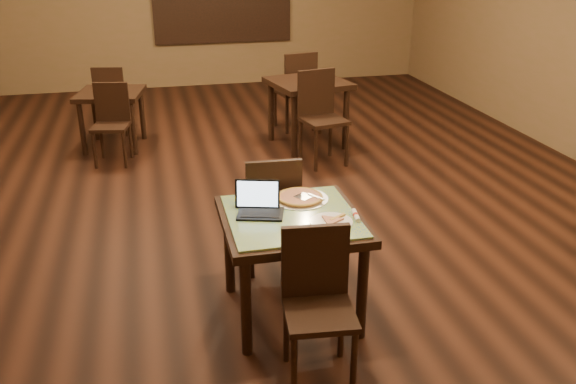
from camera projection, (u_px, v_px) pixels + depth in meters
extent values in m
plane|color=black|center=(243.00, 195.00, 6.27)|extent=(10.00, 10.00, 0.00)
cylinder|color=black|center=(246.00, 306.00, 3.78)|extent=(0.07, 0.07, 0.71)
cylinder|color=black|center=(229.00, 249.00, 4.46)|extent=(0.07, 0.07, 0.71)
cylinder|color=black|center=(362.00, 291.00, 3.94)|extent=(0.07, 0.07, 0.71)
cylinder|color=black|center=(329.00, 238.00, 4.62)|extent=(0.07, 0.07, 0.71)
cube|color=black|center=(292.00, 221.00, 4.05)|extent=(0.92, 0.92, 0.06)
cube|color=#18549E|center=(292.00, 216.00, 4.04)|extent=(0.84, 0.84, 0.02)
cylinder|color=black|center=(294.00, 368.00, 3.45)|extent=(0.04, 0.04, 0.43)
cylinder|color=black|center=(286.00, 332.00, 3.76)|extent=(0.04, 0.04, 0.43)
cylinder|color=black|center=(354.00, 363.00, 3.49)|extent=(0.04, 0.04, 0.43)
cylinder|color=black|center=(341.00, 328.00, 3.80)|extent=(0.04, 0.04, 0.43)
cube|color=black|center=(320.00, 314.00, 3.53)|extent=(0.44, 0.44, 0.04)
cube|color=black|center=(315.00, 261.00, 3.60)|extent=(0.41, 0.08, 0.46)
cylinder|color=black|center=(289.00, 228.00, 5.07)|extent=(0.04, 0.04, 0.45)
cylinder|color=black|center=(297.00, 248.00, 4.74)|extent=(0.04, 0.04, 0.45)
cylinder|color=black|center=(246.00, 231.00, 5.01)|extent=(0.04, 0.04, 0.45)
cylinder|color=black|center=(252.00, 252.00, 4.68)|extent=(0.04, 0.04, 0.45)
cube|color=black|center=(271.00, 212.00, 4.78)|extent=(0.44, 0.44, 0.04)
cube|color=black|center=(274.00, 191.00, 4.51)|extent=(0.42, 0.06, 0.48)
cube|color=black|center=(261.00, 214.00, 4.04)|extent=(0.35, 0.29, 0.01)
cube|color=black|center=(257.00, 194.00, 4.09)|extent=(0.30, 0.13, 0.20)
cube|color=#C9E2FF|center=(257.00, 194.00, 4.09)|extent=(0.27, 0.11, 0.17)
cylinder|color=white|center=(331.00, 222.00, 3.92)|extent=(0.28, 0.28, 0.02)
cylinder|color=silver|center=(300.00, 199.00, 4.27)|extent=(0.40, 0.40, 0.01)
cylinder|color=beige|center=(300.00, 197.00, 4.27)|extent=(0.31, 0.31, 0.02)
torus|color=gold|center=(300.00, 197.00, 4.27)|extent=(0.32, 0.32, 0.02)
cube|color=silver|center=(304.00, 197.00, 4.25)|extent=(0.22, 0.27, 0.01)
cylinder|color=white|center=(356.00, 216.00, 3.99)|extent=(0.05, 0.16, 0.03)
cylinder|color=#B12715|center=(356.00, 216.00, 3.99)|extent=(0.04, 0.03, 0.04)
cylinder|color=black|center=(294.00, 125.00, 7.19)|extent=(0.08, 0.08, 0.78)
cylinder|color=black|center=(271.00, 111.00, 7.77)|extent=(0.08, 0.08, 0.78)
cylinder|color=black|center=(346.00, 119.00, 7.45)|extent=(0.08, 0.08, 0.78)
cylinder|color=black|center=(320.00, 105.00, 8.04)|extent=(0.08, 0.08, 0.78)
cube|color=black|center=(308.00, 83.00, 7.46)|extent=(1.03, 1.03, 0.07)
cylinder|color=black|center=(316.00, 151.00, 6.79)|extent=(0.04, 0.04, 0.49)
cylinder|color=black|center=(301.00, 140.00, 7.12)|extent=(0.04, 0.04, 0.49)
cylinder|color=black|center=(347.00, 146.00, 6.94)|extent=(0.04, 0.04, 0.49)
cylinder|color=black|center=(330.00, 136.00, 7.27)|extent=(0.04, 0.04, 0.49)
cube|color=black|center=(324.00, 121.00, 6.93)|extent=(0.54, 0.54, 0.04)
cube|color=black|center=(316.00, 92.00, 6.99)|extent=(0.46, 0.13, 0.52)
cylinder|color=black|center=(301.00, 106.00, 8.54)|extent=(0.04, 0.04, 0.49)
cylinder|color=black|center=(314.00, 113.00, 8.22)|extent=(0.04, 0.04, 0.49)
cylinder|color=black|center=(275.00, 109.00, 8.39)|extent=(0.04, 0.04, 0.49)
cylinder|color=black|center=(287.00, 116.00, 8.06)|extent=(0.04, 0.04, 0.49)
cube|color=black|center=(294.00, 91.00, 8.20)|extent=(0.54, 0.54, 0.04)
cube|color=black|center=(301.00, 73.00, 7.91)|extent=(0.46, 0.13, 0.52)
cylinder|color=black|center=(82.00, 128.00, 7.27)|extent=(0.07, 0.07, 0.67)
cylinder|color=black|center=(95.00, 114.00, 7.82)|extent=(0.07, 0.07, 0.67)
cylinder|color=black|center=(133.00, 128.00, 7.28)|extent=(0.07, 0.07, 0.67)
cylinder|color=black|center=(142.00, 114.00, 7.84)|extent=(0.07, 0.07, 0.67)
cube|color=black|center=(110.00, 94.00, 7.42)|extent=(0.88, 0.88, 0.06)
cylinder|color=black|center=(94.00, 151.00, 6.89)|extent=(0.04, 0.04, 0.42)
cylinder|color=black|center=(102.00, 141.00, 7.20)|extent=(0.04, 0.04, 0.42)
cylinder|color=black|center=(125.00, 150.00, 6.90)|extent=(0.04, 0.04, 0.42)
cylinder|color=black|center=(131.00, 141.00, 7.21)|extent=(0.04, 0.04, 0.42)
cube|color=black|center=(111.00, 127.00, 6.96)|extent=(0.46, 0.46, 0.04)
cube|color=black|center=(112.00, 102.00, 7.03)|extent=(0.39, 0.11, 0.45)
cylinder|color=black|center=(131.00, 113.00, 8.31)|extent=(0.04, 0.04, 0.42)
cylinder|color=black|center=(126.00, 120.00, 8.00)|extent=(0.04, 0.04, 0.42)
cylinder|color=black|center=(106.00, 114.00, 8.30)|extent=(0.04, 0.04, 0.42)
cylinder|color=black|center=(100.00, 121.00, 7.99)|extent=(0.04, 0.04, 0.42)
cube|color=black|center=(114.00, 100.00, 8.06)|extent=(0.46, 0.46, 0.04)
cube|color=black|center=(108.00, 85.00, 7.80)|extent=(0.39, 0.11, 0.45)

